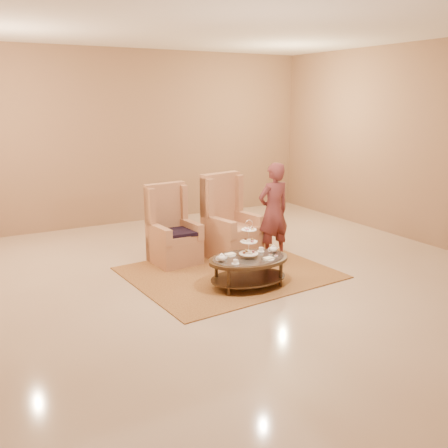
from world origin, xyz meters
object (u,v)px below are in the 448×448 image
person (273,211)px  armchair_right (229,230)px  armchair_left (172,236)px  tea_table (249,263)px

person → armchair_right: bearing=-37.1°
armchair_left → armchair_right: 0.94m
tea_table → armchair_left: armchair_left is taller
tea_table → armchair_right: armchair_right is taller
armchair_right → person: size_ratio=0.87×
tea_table → armchair_right: (0.44, 1.32, 0.11)m
tea_table → armchair_right: size_ratio=0.88×
tea_table → armchair_left: bearing=112.4°
tea_table → armchair_left: size_ratio=0.97×
armchair_right → person: 0.79m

